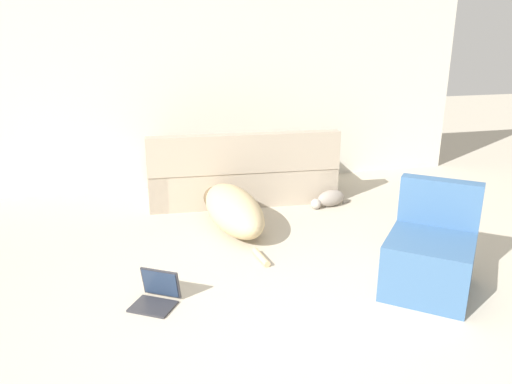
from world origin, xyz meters
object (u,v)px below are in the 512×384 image
Objects in this scene: couch at (241,176)px; side_chair at (430,255)px; dog at (231,208)px; cat at (329,199)px; laptop_open at (157,293)px.

couch is 2.33× the size of side_chair.
couch reaches higher than dog.
cat is at bearing 152.82° from couch.
laptop_open is (-0.79, -1.24, -0.12)m from dog.
couch is 2.51m from side_chair.
side_chair reaches higher than laptop_open.
side_chair is (1.95, -0.28, 0.18)m from laptop_open.
dog is at bearing 168.13° from side_chair.
couch is at bearing -25.52° from dog.
cat is (0.86, -0.51, -0.17)m from couch.
couch is 0.88m from dog.
couch reaches higher than laptop_open.
side_chair reaches higher than dog.
side_chair is at bearing 76.88° from cat.
dog is 1.85× the size of side_chair.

